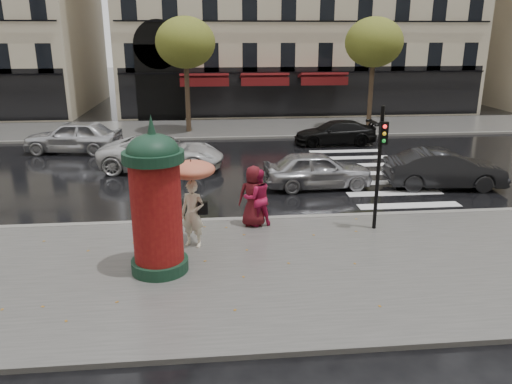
{
  "coord_description": "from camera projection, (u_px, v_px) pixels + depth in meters",
  "views": [
    {
      "loc": [
        -0.88,
        -11.72,
        5.7
      ],
      "look_at": [
        0.41,
        1.5,
        1.46
      ],
      "focal_mm": 35.0,
      "sensor_mm": 36.0,
      "label": 1
    }
  ],
  "objects": [
    {
      "name": "ground",
      "position": [
        246.0,
        264.0,
        12.93
      ],
      "size": [
        160.0,
        160.0,
        0.0
      ],
      "primitive_type": "plane",
      "color": "black",
      "rests_on": "ground"
    },
    {
      "name": "near_sidewalk",
      "position": [
        247.0,
        270.0,
        12.43
      ],
      "size": [
        90.0,
        7.0,
        0.12
      ],
      "primitive_type": "cube",
      "color": "#474744",
      "rests_on": "ground"
    },
    {
      "name": "far_sidewalk",
      "position": [
        222.0,
        129.0,
        30.92
      ],
      "size": [
        90.0,
        6.0,
        0.12
      ],
      "primitive_type": "cube",
      "color": "#474744",
      "rests_on": "ground"
    },
    {
      "name": "near_kerb",
      "position": [
        238.0,
        220.0,
        15.75
      ],
      "size": [
        90.0,
        0.25,
        0.14
      ],
      "primitive_type": "cube",
      "color": "slate",
      "rests_on": "ground"
    },
    {
      "name": "far_kerb",
      "position": [
        224.0,
        138.0,
        28.08
      ],
      "size": [
        90.0,
        0.25,
        0.14
      ],
      "primitive_type": "cube",
      "color": "slate",
      "rests_on": "ground"
    },
    {
      "name": "zebra_crossing",
      "position": [
        361.0,
        165.0,
        22.58
      ],
      "size": [
        3.6,
        11.75,
        0.01
      ],
      "primitive_type": "cube",
      "color": "silver",
      "rests_on": "ground"
    },
    {
      "name": "tree_far_left",
      "position": [
        185.0,
        43.0,
        28.24
      ],
      "size": [
        3.4,
        3.4,
        6.64
      ],
      "color": "#38281C",
      "rests_on": "ground"
    },
    {
      "name": "tree_far_right",
      "position": [
        374.0,
        43.0,
        29.26
      ],
      "size": [
        3.4,
        3.4,
        6.64
      ],
      "color": "#38281C",
      "rests_on": "ground"
    },
    {
      "name": "woman_umbrella",
      "position": [
        192.0,
        189.0,
        13.25
      ],
      "size": [
        1.28,
        1.28,
        2.47
      ],
      "color": "#F3E8C8",
      "rests_on": "near_sidewalk"
    },
    {
      "name": "woman_red",
      "position": [
        257.0,
        198.0,
        14.95
      ],
      "size": [
        0.99,
        0.85,
        1.76
      ],
      "primitive_type": "imported",
      "rotation": [
        0.0,
        0.0,
        3.38
      ],
      "color": "#B51641",
      "rests_on": "near_sidewalk"
    },
    {
      "name": "man_burgundy",
      "position": [
        253.0,
        196.0,
        14.92
      ],
      "size": [
        0.94,
        0.64,
        1.85
      ],
      "primitive_type": "imported",
      "rotation": [
        0.0,
        0.0,
        3.08
      ],
      "color": "#531016",
      "rests_on": "near_sidewalk"
    },
    {
      "name": "morris_column",
      "position": [
        156.0,
        199.0,
        11.76
      ],
      "size": [
        1.43,
        1.43,
        3.85
      ],
      "color": "#133222",
      "rests_on": "near_sidewalk"
    },
    {
      "name": "traffic_light",
      "position": [
        380.0,
        157.0,
        14.23
      ],
      "size": [
        0.23,
        0.34,
        3.65
      ],
      "color": "black",
      "rests_on": "near_sidewalk"
    },
    {
      "name": "car_silver",
      "position": [
        317.0,
        170.0,
        19.11
      ],
      "size": [
        4.24,
        1.86,
        1.42
      ],
      "primitive_type": "imported",
      "rotation": [
        0.0,
        0.0,
        1.61
      ],
      "color": "#A2A2A7",
      "rests_on": "ground"
    },
    {
      "name": "car_darkgrey",
      "position": [
        444.0,
        169.0,
        19.1
      ],
      "size": [
        4.6,
        2.04,
        1.47
      ],
      "primitive_type": "imported",
      "rotation": [
        0.0,
        0.0,
        1.46
      ],
      "color": "black",
      "rests_on": "ground"
    },
    {
      "name": "car_white",
      "position": [
        162.0,
        153.0,
        21.62
      ],
      "size": [
        5.58,
        3.05,
        1.48
      ],
      "primitive_type": "imported",
      "rotation": [
        0.0,
        0.0,
        1.46
      ],
      "color": "silver",
      "rests_on": "ground"
    },
    {
      "name": "car_black",
      "position": [
        335.0,
        133.0,
        26.62
      ],
      "size": [
        4.35,
        1.77,
        1.26
      ],
      "primitive_type": "imported",
      "rotation": [
        0.0,
        0.0,
        -1.57
      ],
      "color": "black",
      "rests_on": "ground"
    },
    {
      "name": "car_far_silver",
      "position": [
        74.0,
        136.0,
        24.77
      ],
      "size": [
        4.96,
        2.53,
        1.62
      ],
      "primitive_type": "imported",
      "rotation": [
        0.0,
        0.0,
        -1.71
      ],
      "color": "silver",
      "rests_on": "ground"
    }
  ]
}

